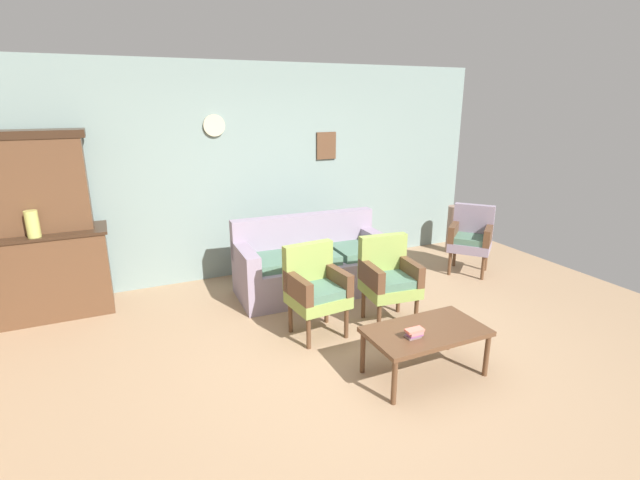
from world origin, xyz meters
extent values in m
plane|color=#997A5B|center=(0.00, 0.00, 0.00)|extent=(7.68, 7.68, 0.00)
cube|color=gray|center=(0.00, 2.63, 1.35)|extent=(6.40, 0.06, 2.70)
cube|color=brown|center=(0.90, 2.58, 1.65)|extent=(0.28, 0.02, 0.36)
cylinder|color=beige|center=(-0.60, 2.58, 1.95)|extent=(0.26, 0.03, 0.26)
cube|color=brown|center=(-2.49, 2.25, 0.45)|extent=(1.10, 0.52, 0.90)
cube|color=#342115|center=(-2.49, 2.25, 0.92)|extent=(1.16, 0.55, 0.03)
cube|color=brown|center=(-2.49, 2.33, 1.41)|extent=(0.90, 0.36, 0.95)
cube|color=#342115|center=(-2.49, 2.33, 1.92)|extent=(0.99, 0.38, 0.08)
cylinder|color=tan|center=(-2.58, 2.07, 1.06)|extent=(0.12, 0.12, 0.27)
cube|color=gray|center=(0.28, 1.62, 0.21)|extent=(1.85, 0.87, 0.42)
cube|color=gray|center=(0.29, 1.94, 0.66)|extent=(1.82, 0.23, 0.48)
cube|color=gray|center=(1.11, 1.59, 0.54)|extent=(0.19, 0.81, 0.24)
cube|color=gray|center=(-0.55, 1.65, 0.54)|extent=(0.19, 0.81, 0.24)
cube|color=#4C705B|center=(0.80, 1.56, 0.47)|extent=(0.49, 0.58, 0.10)
cube|color=#4C705B|center=(0.28, 1.58, 0.47)|extent=(0.49, 0.58, 0.10)
cube|color=#4C705B|center=(-0.25, 1.60, 0.47)|extent=(0.49, 0.58, 0.10)
cube|color=#849947|center=(-0.12, 0.62, 0.38)|extent=(0.56, 0.52, 0.12)
cube|color=#4C705B|center=(-0.12, 0.60, 0.47)|extent=(0.48, 0.45, 0.10)
cube|color=#849947|center=(-0.14, 0.82, 0.67)|extent=(0.53, 0.15, 0.46)
cube|color=brown|center=(0.10, 0.64, 0.55)|extent=(0.12, 0.49, 0.22)
cube|color=brown|center=(-0.34, 0.60, 0.55)|extent=(0.12, 0.49, 0.22)
cylinder|color=brown|center=(0.10, 0.45, 0.16)|extent=(0.04, 0.04, 0.32)
cylinder|color=brown|center=(-0.31, 0.41, 0.16)|extent=(0.04, 0.04, 0.32)
cylinder|color=brown|center=(0.07, 0.83, 0.16)|extent=(0.04, 0.04, 0.32)
cylinder|color=brown|center=(-0.35, 0.79, 0.16)|extent=(0.04, 0.04, 0.32)
cube|color=#849947|center=(0.67, 0.56, 0.38)|extent=(0.57, 0.53, 0.12)
cube|color=#4C705B|center=(0.67, 0.54, 0.47)|extent=(0.48, 0.45, 0.10)
cube|color=#849947|center=(0.69, 0.76, 0.67)|extent=(0.53, 0.15, 0.46)
cube|color=brown|center=(0.89, 0.54, 0.55)|extent=(0.13, 0.49, 0.22)
cube|color=brown|center=(0.45, 0.58, 0.55)|extent=(0.13, 0.49, 0.22)
cylinder|color=brown|center=(0.86, 0.35, 0.16)|extent=(0.04, 0.04, 0.32)
cylinder|color=brown|center=(0.44, 0.39, 0.16)|extent=(0.04, 0.04, 0.32)
cylinder|color=brown|center=(0.90, 0.73, 0.16)|extent=(0.04, 0.04, 0.32)
cylinder|color=brown|center=(0.48, 0.77, 0.16)|extent=(0.04, 0.04, 0.32)
cube|color=gray|center=(2.44, 1.35, 0.38)|extent=(0.70, 0.71, 0.12)
cube|color=#4C705B|center=(2.42, 1.34, 0.47)|extent=(0.60, 0.60, 0.10)
cube|color=gray|center=(2.59, 1.48, 0.67)|extent=(0.41, 0.46, 0.46)
cube|color=brown|center=(2.58, 1.18, 0.55)|extent=(0.42, 0.37, 0.22)
cube|color=brown|center=(2.29, 1.52, 0.55)|extent=(0.42, 0.37, 0.22)
cylinder|color=brown|center=(2.43, 1.07, 0.16)|extent=(0.04, 0.04, 0.32)
cylinder|color=brown|center=(2.16, 1.39, 0.16)|extent=(0.04, 0.04, 0.32)
cylinder|color=brown|center=(2.72, 1.32, 0.16)|extent=(0.04, 0.04, 0.32)
cylinder|color=brown|center=(2.45, 1.64, 0.16)|extent=(0.04, 0.04, 0.32)
cube|color=brown|center=(0.41, -0.39, 0.40)|extent=(1.00, 0.56, 0.04)
cylinder|color=brown|center=(-0.05, -0.15, 0.19)|extent=(0.04, 0.04, 0.38)
cylinder|color=brown|center=(0.87, -0.15, 0.19)|extent=(0.04, 0.04, 0.38)
cylinder|color=brown|center=(-0.05, -0.63, 0.19)|extent=(0.04, 0.04, 0.38)
cylinder|color=brown|center=(0.87, -0.63, 0.19)|extent=(0.04, 0.04, 0.38)
cube|color=slate|center=(0.22, -0.45, 0.43)|extent=(0.12, 0.08, 0.02)
cube|color=#985497|center=(0.24, -0.46, 0.45)|extent=(0.12, 0.07, 0.02)
cube|color=tan|center=(0.23, -0.46, 0.47)|extent=(0.12, 0.09, 0.03)
cube|color=#F17564|center=(0.23, -0.47, 0.49)|extent=(0.15, 0.07, 0.02)
cylinder|color=#876959|center=(2.85, 2.15, 0.36)|extent=(0.21, 0.21, 0.72)
camera|label=1|loc=(-1.85, -3.17, 2.25)|focal=26.08mm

